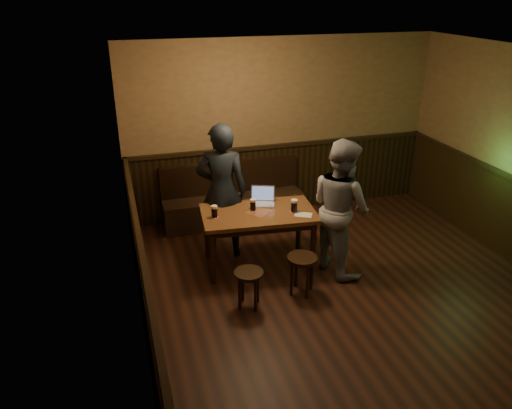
{
  "coord_description": "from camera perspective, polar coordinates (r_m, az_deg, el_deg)",
  "views": [
    {
      "loc": [
        -2.59,
        -4.28,
        3.51
      ],
      "look_at": [
        -0.95,
        1.24,
        0.94
      ],
      "focal_mm": 35.0,
      "sensor_mm": 36.0,
      "label": 1
    }
  ],
  "objects": [
    {
      "name": "bench",
      "position": [
        7.91,
        -2.67,
        0.12
      ],
      "size": [
        2.2,
        0.5,
        0.95
      ],
      "color": "black",
      "rests_on": "ground"
    },
    {
      "name": "pint_mid",
      "position": [
        6.48,
        -0.35,
        -0.03
      ],
      "size": [
        0.1,
        0.1,
        0.16
      ],
      "color": "#A11331",
      "rests_on": "pub_table"
    },
    {
      "name": "person_grey",
      "position": [
        6.44,
        9.63,
        -0.28
      ],
      "size": [
        0.86,
        1.0,
        1.79
      ],
      "primitive_type": "imported",
      "rotation": [
        0.0,
        0.0,
        1.81
      ],
      "color": "gray",
      "rests_on": "ground"
    },
    {
      "name": "room",
      "position": [
        5.68,
        12.2,
        -0.55
      ],
      "size": [
        5.04,
        6.04,
        2.84
      ],
      "color": "black",
      "rests_on": "ground"
    },
    {
      "name": "menu",
      "position": [
        6.42,
        5.42,
        -1.16
      ],
      "size": [
        0.27,
        0.24,
        0.0
      ],
      "primitive_type": "cube",
      "rotation": [
        0.0,
        0.0,
        -0.5
      ],
      "color": "silver",
      "rests_on": "pub_table"
    },
    {
      "name": "person_suit",
      "position": [
        6.72,
        -3.92,
        1.5
      ],
      "size": [
        0.79,
        0.63,
        1.89
      ],
      "primitive_type": "imported",
      "rotation": [
        0.0,
        0.0,
        2.85
      ],
      "color": "black",
      "rests_on": "ground"
    },
    {
      "name": "pub_table",
      "position": [
        6.52,
        0.28,
        -1.66
      ],
      "size": [
        1.54,
        0.97,
        0.79
      ],
      "rotation": [
        0.0,
        0.0,
        -0.09
      ],
      "color": "#592D19",
      "rests_on": "ground"
    },
    {
      "name": "laptop",
      "position": [
        6.7,
        0.75,
        0.61
      ],
      "size": [
        0.39,
        0.35,
        0.23
      ],
      "rotation": [
        0.0,
        0.0,
        -0.37
      ],
      "color": "silver",
      "rests_on": "pub_table"
    },
    {
      "name": "stool_right",
      "position": [
        6.1,
        5.29,
        -6.79
      ],
      "size": [
        0.42,
        0.42,
        0.5
      ],
      "rotation": [
        0.0,
        0.0,
        0.15
      ],
      "color": "black",
      "rests_on": "ground"
    },
    {
      "name": "stool_left",
      "position": [
        5.84,
        -0.84,
        -8.48
      ],
      "size": [
        0.44,
        0.44,
        0.47
      ],
      "rotation": [
        0.0,
        0.0,
        0.34
      ],
      "color": "black",
      "rests_on": "ground"
    },
    {
      "name": "pint_right",
      "position": [
        6.45,
        4.37,
        -0.15
      ],
      "size": [
        0.11,
        0.11,
        0.17
      ],
      "color": "#A11331",
      "rests_on": "pub_table"
    },
    {
      "name": "pint_left",
      "position": [
        6.31,
        -4.78,
        -0.8
      ],
      "size": [
        0.1,
        0.1,
        0.16
      ],
      "color": "#A11331",
      "rests_on": "pub_table"
    }
  ]
}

